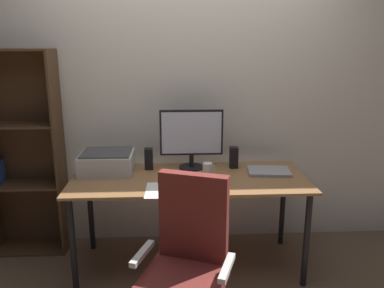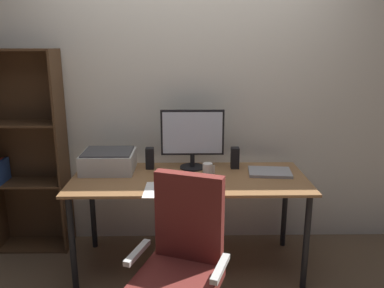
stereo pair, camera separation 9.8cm
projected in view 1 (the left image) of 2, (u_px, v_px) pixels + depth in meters
ground_plane at (189, 265)px, 3.07m from camera, size 12.00×12.00×0.00m
back_wall at (186, 93)px, 3.25m from camera, size 6.40×0.10×2.60m
desk at (189, 187)px, 2.90m from camera, size 1.75×0.72×0.74m
monitor at (191, 136)px, 3.03m from camera, size 0.50×0.20×0.47m
keyboard at (188, 184)px, 2.72m from camera, size 0.29×0.12×0.02m
mouse at (220, 183)px, 2.73m from camera, size 0.07×0.10×0.03m
coffee_mug at (208, 170)px, 2.87m from camera, size 0.09×0.07×0.11m
laptop at (269, 171)px, 2.98m from camera, size 0.34×0.26×0.02m
speaker_left at (149, 159)px, 3.05m from camera, size 0.06×0.07×0.17m
speaker_right at (234, 157)px, 3.08m from camera, size 0.06×0.07×0.17m
printer at (107, 162)px, 2.99m from camera, size 0.40×0.34×0.16m
paper_sheet at (161, 190)px, 2.63m from camera, size 0.22×0.30×0.00m
office_chair at (186, 274)px, 2.16m from camera, size 0.58×0.58×1.01m
bookshelf at (23, 155)px, 3.14m from camera, size 0.61×0.28×1.67m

